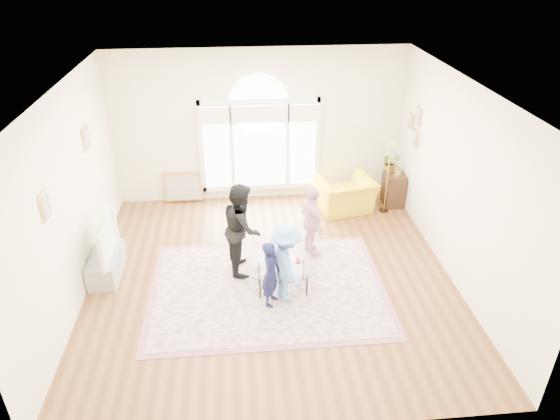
{
  "coord_description": "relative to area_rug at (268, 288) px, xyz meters",
  "views": [
    {
      "loc": [
        -0.49,
        -6.81,
        5.04
      ],
      "look_at": [
        0.17,
        0.3,
        1.12
      ],
      "focal_mm": 32.0,
      "sensor_mm": 36.0,
      "label": 1
    }
  ],
  "objects": [
    {
      "name": "child_blue",
      "position": [
        0.27,
        -0.27,
        0.66
      ],
      "size": [
        0.74,
        0.96,
        1.3
      ],
      "primitive_type": "imported",
      "rotation": [
        0.0,
        0.0,
        1.92
      ],
      "color": "#5C8BDB",
      "rests_on": "area_rug"
    },
    {
      "name": "child_navy",
      "position": [
        0.03,
        -0.37,
        0.55
      ],
      "size": [
        0.39,
        0.47,
        1.09
      ],
      "primitive_type": "imported",
      "rotation": [
        0.0,
        0.0,
        1.18
      ],
      "color": "#13163D",
      "rests_on": "area_rug"
    },
    {
      "name": "child_pink",
      "position": [
        0.84,
        0.94,
        0.67
      ],
      "size": [
        0.51,
        0.83,
        1.32
      ],
      "primitive_type": "imported",
      "rotation": [
        0.0,
        0.0,
        1.83
      ],
      "color": "#E6A8BC",
      "rests_on": "area_rug"
    },
    {
      "name": "armchair",
      "position": [
        1.78,
        2.52,
        0.35
      ],
      "size": [
        1.27,
        1.17,
        0.71
      ],
      "primitive_type": "imported",
      "rotation": [
        0.0,
        0.0,
        3.35
      ],
      "color": "yellow",
      "rests_on": "ground"
    },
    {
      "name": "plant_pedestal",
      "position": [
        2.78,
        2.86,
        0.34
      ],
      "size": [
        0.2,
        0.2,
        0.7
      ],
      "primitive_type": "cylinder",
      "color": "white",
      "rests_on": "ground"
    },
    {
      "name": "room_shell",
      "position": [
        0.09,
        3.15,
        1.56
      ],
      "size": [
        6.0,
        6.0,
        6.0
      ],
      "color": "#F0E7BF",
      "rests_on": "ground"
    },
    {
      "name": "television",
      "position": [
        -2.66,
        0.62,
        0.73
      ],
      "size": [
        0.17,
        1.12,
        0.64
      ],
      "color": "black",
      "rests_on": "tv_console"
    },
    {
      "name": "ground",
      "position": [
        0.08,
        0.32,
        -0.01
      ],
      "size": [
        6.0,
        6.0,
        0.0
      ],
      "primitive_type": "plane",
      "color": "brown",
      "rests_on": "ground"
    },
    {
      "name": "area_rug",
      "position": [
        0.0,
        0.0,
        0.0
      ],
      "size": [
        3.6,
        2.6,
        0.02
      ],
      "primitive_type": "cube",
      "color": "beige",
      "rests_on": "ground"
    },
    {
      "name": "coffee_table",
      "position": [
        0.23,
        -0.03,
        0.39
      ],
      "size": [
        1.17,
        0.75,
        0.54
      ],
      "rotation": [
        0.0,
        0.0,
        -0.0
      ],
      "color": "silver",
      "rests_on": "ground"
    },
    {
      "name": "child_black",
      "position": [
        -0.37,
        0.61,
        0.8
      ],
      "size": [
        0.61,
        0.78,
        1.59
      ],
      "primitive_type": "imported",
      "rotation": [
        0.0,
        0.0,
        1.58
      ],
      "color": "black",
      "rests_on": "area_rug"
    },
    {
      "name": "tv_console",
      "position": [
        -2.67,
        0.62,
        0.2
      ],
      "size": [
        0.45,
        1.0,
        0.42
      ],
      "primitive_type": "cube",
      "color": "#96989E",
      "rests_on": "ground"
    },
    {
      "name": "rug_border",
      "position": [
        -0.0,
        0.0,
        -0.0
      ],
      "size": [
        3.8,
        2.8,
        0.01
      ],
      "primitive_type": "cube",
      "color": "#975D69",
      "rests_on": "ground"
    },
    {
      "name": "side_cabinet",
      "position": [
        2.86,
        2.69,
        0.34
      ],
      "size": [
        0.4,
        0.5,
        0.7
      ],
      "primitive_type": "cube",
      "color": "black",
      "rests_on": "ground"
    },
    {
      "name": "floor_lamp",
      "position": [
        2.6,
        2.41,
        1.27
      ],
      "size": [
        0.29,
        0.29,
        1.51
      ],
      "color": "black",
      "rests_on": "ground"
    },
    {
      "name": "leaning_picture",
      "position": [
        -1.59,
        3.22,
        -0.01
      ],
      "size": [
        0.8,
        0.14,
        0.62
      ],
      "primitive_type": "cube",
      "rotation": [
        -0.14,
        0.0,
        0.0
      ],
      "color": "tan",
      "rests_on": "ground"
    },
    {
      "name": "potted_plant",
      "position": [
        2.78,
        2.86,
        0.89
      ],
      "size": [
        0.41,
        0.37,
        0.4
      ],
      "primitive_type": "imported",
      "rotation": [
        0.0,
        0.0,
        0.18
      ],
      "color": "#33722D",
      "rests_on": "plant_pedestal"
    }
  ]
}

